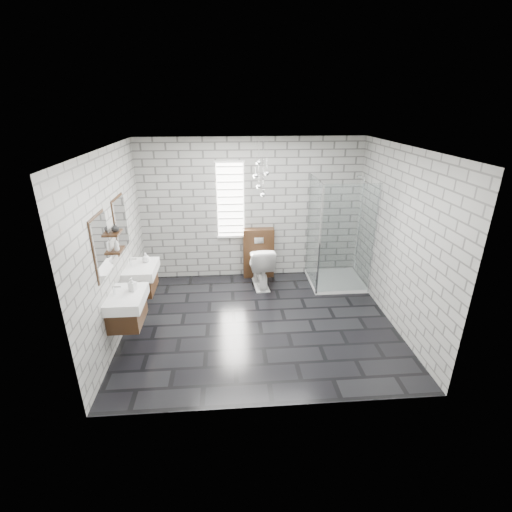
{
  "coord_description": "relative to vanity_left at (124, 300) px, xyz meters",
  "views": [
    {
      "loc": [
        -0.45,
        -5.07,
        3.26
      ],
      "look_at": [
        -0.03,
        0.35,
        1.0
      ],
      "focal_mm": 26.0,
      "sensor_mm": 36.0,
      "label": 1
    }
  ],
  "objects": [
    {
      "name": "vanity_right",
      "position": [
        0.0,
        0.96,
        0.0
      ],
      "size": [
        0.47,
        0.7,
        1.57
      ],
      "color": "#392211",
      "rests_on": "wall_left"
    },
    {
      "name": "vanity_left",
      "position": [
        0.0,
        0.0,
        0.0
      ],
      "size": [
        0.47,
        0.7,
        1.57
      ],
      "color": "#392211",
      "rests_on": "wall_left"
    },
    {
      "name": "soap_bottle_c",
      "position": [
        -0.11,
        0.39,
        0.67
      ],
      "size": [
        0.07,
        0.07,
        0.18
      ],
      "primitive_type": "imported",
      "rotation": [
        0.0,
        0.0,
        0.04
      ],
      "color": "#B2B2B2",
      "rests_on": "shelf_lower"
    },
    {
      "name": "floor",
      "position": [
        1.91,
        0.5,
        -0.77
      ],
      "size": [
        4.2,
        3.6,
        0.02
      ],
      "primitive_type": "cube",
      "color": "black",
      "rests_on": "ground"
    },
    {
      "name": "window",
      "position": [
        1.51,
        2.28,
        0.79
      ],
      "size": [
        0.56,
        0.05,
        1.48
      ],
      "color": "white",
      "rests_on": "wall_back"
    },
    {
      "name": "ceiling",
      "position": [
        1.91,
        0.5,
        1.95
      ],
      "size": [
        4.2,
        3.6,
        0.02
      ],
      "primitive_type": "cube",
      "color": "white",
      "rests_on": "wall_back"
    },
    {
      "name": "shelf_upper",
      "position": [
        -0.12,
        0.45,
        0.82
      ],
      "size": [
        0.14,
        0.3,
        0.03
      ],
      "primitive_type": "cube",
      "color": "#392211",
      "rests_on": "wall_left"
    },
    {
      "name": "flush_plate",
      "position": [
        2.03,
        2.09,
        0.04
      ],
      "size": [
        0.18,
        0.01,
        0.12
      ],
      "primitive_type": "cube",
      "color": "silver",
      "rests_on": "cistern_panel"
    },
    {
      "name": "vase",
      "position": [
        -0.11,
        0.45,
        0.9
      ],
      "size": [
        0.12,
        0.12,
        0.11
      ],
      "primitive_type": "imported",
      "rotation": [
        0.0,
        0.0,
        0.14
      ],
      "color": "#B2B2B2",
      "rests_on": "shelf_upper"
    },
    {
      "name": "soap_bottle_a",
      "position": [
        0.11,
        0.09,
        0.19
      ],
      "size": [
        0.12,
        0.12,
        0.2
      ],
      "primitive_type": "imported",
      "rotation": [
        0.0,
        0.0,
        -0.36
      ],
      "color": "#B2B2B2",
      "rests_on": "vanity_left"
    },
    {
      "name": "wall_back",
      "position": [
        1.91,
        2.31,
        0.59
      ],
      "size": [
        4.2,
        0.02,
        2.7
      ],
      "primitive_type": "cube",
      "color": "#969591",
      "rests_on": "floor"
    },
    {
      "name": "shower_enclosure",
      "position": [
        3.41,
        1.68,
        -0.25
      ],
      "size": [
        1.0,
        1.0,
        2.03
      ],
      "color": "white",
      "rests_on": "floor"
    },
    {
      "name": "pendant_cluster",
      "position": [
        2.04,
        1.88,
        1.28
      ],
      "size": [
        0.3,
        0.22,
        0.99
      ],
      "color": "silver",
      "rests_on": "ceiling"
    },
    {
      "name": "wall_right",
      "position": [
        4.02,
        0.5,
        0.59
      ],
      "size": [
        0.02,
        3.6,
        2.7
      ],
      "primitive_type": "cube",
      "color": "#969591",
      "rests_on": "floor"
    },
    {
      "name": "wall_front",
      "position": [
        1.91,
        -1.31,
        0.59
      ],
      "size": [
        4.2,
        0.02,
        2.7
      ],
      "primitive_type": "cube",
      "color": "#969591",
      "rests_on": "floor"
    },
    {
      "name": "shelf_lower",
      "position": [
        -0.12,
        0.45,
        0.56
      ],
      "size": [
        0.14,
        0.3,
        0.03
      ],
      "primitive_type": "cube",
      "color": "#392211",
      "rests_on": "wall_left"
    },
    {
      "name": "wall_left",
      "position": [
        -0.2,
        0.5,
        0.59
      ],
      "size": [
        0.02,
        3.6,
        2.7
      ],
      "primitive_type": "cube",
      "color": "#969591",
      "rests_on": "floor"
    },
    {
      "name": "soap_bottle_b",
      "position": [
        0.1,
        1.09,
        0.17
      ],
      "size": [
        0.14,
        0.14,
        0.16
      ],
      "primitive_type": "imported",
      "rotation": [
        0.0,
        0.0,
        -0.16
      ],
      "color": "#B2B2B2",
      "rests_on": "vanity_right"
    },
    {
      "name": "toilet",
      "position": [
        2.03,
        1.79,
        -0.35
      ],
      "size": [
        0.52,
        0.83,
        0.81
      ],
      "primitive_type": "imported",
      "rotation": [
        0.0,
        0.0,
        3.22
      ],
      "color": "white",
      "rests_on": "floor"
    },
    {
      "name": "cistern_panel",
      "position": [
        2.03,
        2.2,
        -0.26
      ],
      "size": [
        0.6,
        0.2,
        1.0
      ],
      "primitive_type": "cube",
      "color": "#392211",
      "rests_on": "floor"
    }
  ]
}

